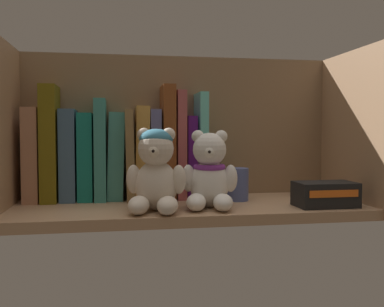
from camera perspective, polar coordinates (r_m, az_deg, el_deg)
shelf_board at (r=87.13cm, az=-0.33°, el=-7.40°), size 69.32×25.40×2.00cm
shelf_back_panel at (r=98.87cm, az=-1.61°, el=3.06°), size 71.72×1.20×33.72cm
shelf_side_panel_left at (r=87.20cm, az=-24.01°, el=2.83°), size 1.60×27.80×33.72cm
shelf_side_panel_right at (r=98.03cm, az=20.59°, el=2.88°), size 1.60×27.80×33.72cm
book_0 at (r=96.23cm, az=-20.27°, el=-0.16°), size 3.14×10.88×19.50cm
book_1 at (r=95.56cm, az=-18.19°, el=1.25°), size 3.24×12.04×24.13cm
book_2 at (r=95.20cm, az=-16.01°, el=-0.20°), size 3.23×10.37×19.24cm
book_3 at (r=94.91cm, az=-13.90°, el=-0.41°), size 3.06×10.02×18.48cm
book_4 at (r=94.67cm, az=-12.03°, el=0.50°), size 2.42×11.26×21.46cm
book_5 at (r=94.66cm, az=-10.07°, el=-0.32°), size 3.89×9.30×18.75cm
book_6 at (r=94.68cm, az=-8.33°, el=-0.15°), size 2.06×14.23×19.20cm
book_7 at (r=94.76cm, az=-6.76°, el=0.11°), size 3.31×10.90×20.06cm
book_8 at (r=94.98cm, az=-5.02°, el=-0.09°), size 2.25×10.73×19.30cm
book_9 at (r=95.16cm, az=-3.34°, el=1.51°), size 2.65×11.56×24.56cm
book_10 at (r=95.51cm, az=-1.74°, el=1.18°), size 1.96×11.01×23.43cm
book_11 at (r=96.00cm, az=-0.32°, el=-0.44°), size 2.08×9.30×17.99cm
book_12 at (r=96.29cm, az=1.04°, el=1.10°), size 1.82×11.34×23.10cm
teddy_bear_larger at (r=79.06cm, az=-4.83°, el=-2.42°), size 11.57×11.95×15.32cm
teddy_bear_smaller at (r=82.27cm, az=2.33°, el=-2.83°), size 11.18×11.59×14.91cm
pillar_candle at (r=91.62cm, az=6.06°, el=-4.09°), size 4.66×4.66×6.92cm
small_product_box at (r=87.87cm, az=17.28°, el=-5.19°), size 11.52×7.02×4.81cm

